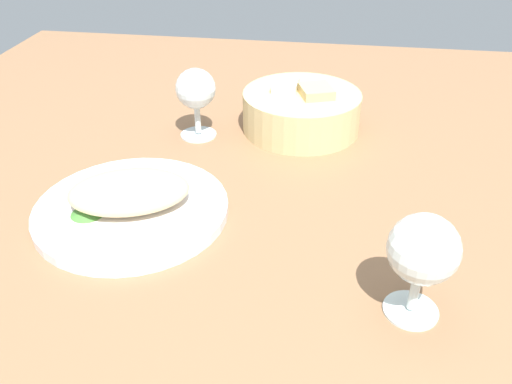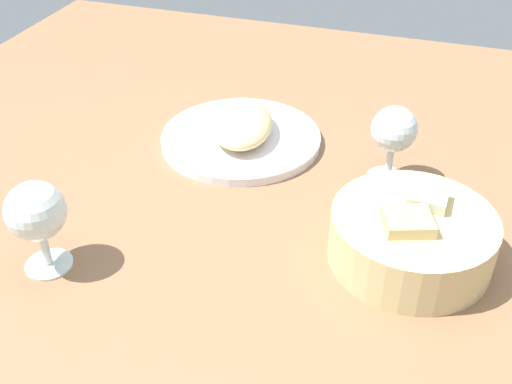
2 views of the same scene
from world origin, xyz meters
The scene contains 7 objects.
ground_plane centered at (0.00, 0.00, -1.00)cm, with size 140.00×140.00×2.00cm, color #8C6545.
plate centered at (-17.00, -7.75, 0.70)cm, with size 25.42×25.42×1.40cm, color white.
omelette centered at (-17.00, -7.75, 3.52)cm, with size 15.54×9.86×4.24cm, color #EECE8D.
lettuce_garnish centered at (-21.85, -10.51, 1.93)cm, with size 4.31×4.31×1.06cm, color #468638.
bread_basket centered at (2.97, 21.07, 3.48)cm, with size 19.81×19.81×8.11cm.
wine_glass_near centered at (17.87, -20.39, 7.86)cm, with size 7.13×7.13×11.89cm.
wine_glass_far centered at (-13.86, 16.05, 7.70)cm, with size 6.52×6.52×11.62cm.
Camera 1 is at (7.97, -62.74, 40.86)cm, focal length 37.58 mm.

